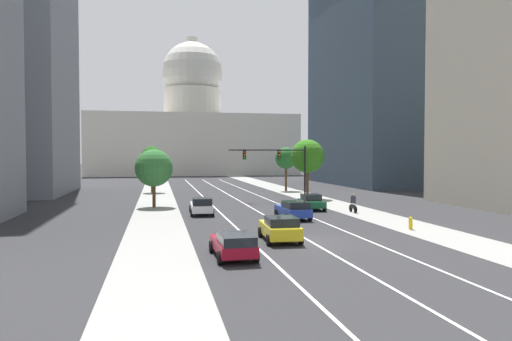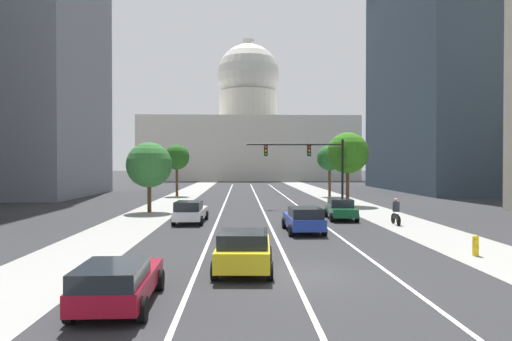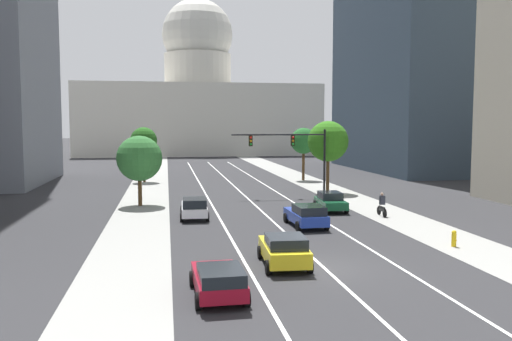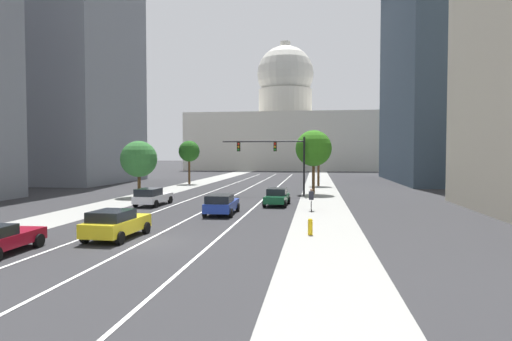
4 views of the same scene
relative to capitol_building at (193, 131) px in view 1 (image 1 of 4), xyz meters
name	(u,v)px [view 1 (image 1 of 4)]	position (x,y,z in m)	size (l,w,h in m)	color
ground_plane	(222,191)	(0.00, -56.89, -11.20)	(400.00, 400.00, 0.00)	#2B2B2D
sidewalk_left	(157,195)	(-9.00, -61.89, -11.20)	(4.11, 130.00, 0.01)	gray
sidewalk_right	(293,192)	(9.00, -61.89, -11.20)	(4.11, 130.00, 0.01)	gray
lane_stripe_left	(208,202)	(-3.47, -71.89, -11.19)	(0.16, 90.00, 0.01)	white
lane_stripe_center	(240,201)	(0.00, -71.89, -11.19)	(0.16, 90.00, 0.01)	white
lane_stripe_right	(270,200)	(3.47, -71.89, -11.19)	(0.16, 90.00, 0.01)	white
office_tower_far_right	(390,76)	(30.53, -47.55, 7.59)	(20.66, 30.08, 37.51)	#334251
capitol_building	(193,131)	(0.00, 0.00, 0.00)	(51.07, 23.50, 35.08)	beige
car_white	(201,206)	(-5.22, -82.90, -10.43)	(2.09, 4.67, 1.51)	silver
car_green	(311,202)	(5.21, -81.31, -10.45)	(2.09, 4.18, 1.45)	#14512D
car_blue	(293,209)	(1.74, -87.28, -10.42)	(2.15, 4.54, 1.49)	#1E389E
car_yellow	(280,228)	(-1.74, -96.42, -10.41)	(2.26, 4.26, 1.52)	yellow
car_crimson	(234,244)	(-5.20, -100.52, -10.48)	(2.07, 4.19, 1.34)	maroon
traffic_signal_mast	(280,161)	(4.39, -72.91, -6.73)	(8.70, 0.39, 6.13)	black
fire_hydrant	(411,223)	(8.17, -94.04, -10.74)	(0.26, 0.35, 0.91)	yellow
cyclist	(353,203)	(8.12, -84.32, -10.35)	(0.36, 1.70, 1.72)	black
street_tree_far_right	(286,158)	(8.81, -59.20, -6.58)	(3.05, 3.05, 6.19)	#51381E
street_tree_mid_right	(307,156)	(8.20, -70.85, -6.25)	(3.90, 3.90, 6.93)	#51381E
street_tree_mid_left	(154,168)	(-9.26, -76.28, -7.36)	(3.67, 3.67, 5.69)	#51381E
street_tree_near_left	(152,158)	(-9.64, -57.95, -6.49)	(3.03, 3.03, 6.27)	#51381E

